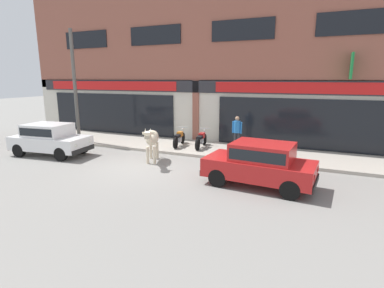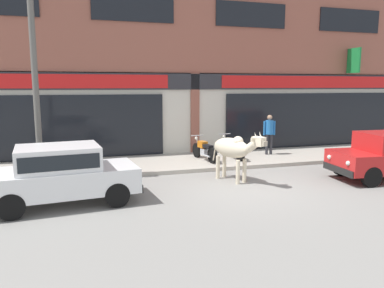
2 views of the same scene
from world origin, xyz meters
name	(u,v)px [view 2 (image 2 of 2)]	position (x,y,z in m)	size (l,w,h in m)	color
ground_plane	(249,188)	(0.00, 0.00, 0.00)	(90.00, 90.00, 0.00)	gray
sidewalk	(207,160)	(0.00, 3.77, 0.07)	(19.00, 3.13, 0.13)	#A8A093
shop_building	(193,43)	(0.00, 5.59, 4.62)	(23.00, 1.40, 9.66)	#8E5142
cow	(234,149)	(-0.15, 0.85, 1.01)	(1.11, 2.03, 1.61)	beige
car_1	(62,172)	(-5.04, -0.06, 0.81)	(3.73, 1.95, 1.46)	black
motorcycle_0	(204,150)	(-0.18, 3.55, 0.52)	(0.55, 1.80, 0.88)	black
motorcycle_1	(232,148)	(0.98, 3.66, 0.52)	(0.52, 1.81, 0.88)	black
pedestrian	(269,130)	(2.71, 3.93, 1.12)	(0.50, 0.32, 1.60)	#2D2D33
utility_pole	(35,80)	(-5.77, 2.50, 3.05)	(0.18, 0.18, 5.84)	#595651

